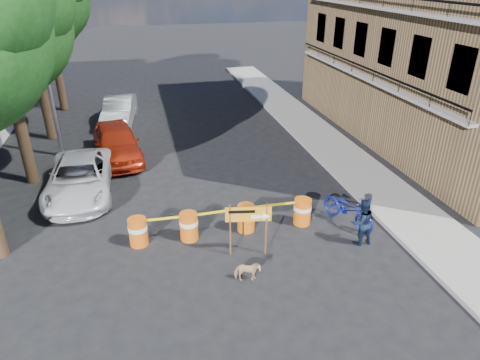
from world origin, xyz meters
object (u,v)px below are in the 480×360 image
dog (247,272)px  sedan_red (117,142)px  pedestrian (362,222)px  suv_white (80,178)px  bicycle (350,196)px  barrel_mid_right (246,217)px  detour_sign (254,218)px  barrel_far_right (302,211)px  barrel_far_left (138,231)px  sedan_silver (119,110)px  barrel_mid_left (189,226)px

dog → sedan_red: (-3.52, 9.42, 0.48)m
pedestrian → suv_white: bearing=-36.4°
pedestrian → bicycle: bearing=-101.2°
barrel_mid_right → sedan_red: 8.10m
detour_sign → barrel_far_right: bearing=42.9°
barrel_far_right → pedestrian: size_ratio=0.60×
barrel_far_left → barrel_mid_right: 3.38m
suv_white → dog: bearing=-52.1°
bicycle → suv_white: (-8.72, 4.21, -0.37)m
dog → suv_white: size_ratio=0.15×
barrel_mid_right → barrel_far_left: bearing=-179.8°
detour_sign → sedan_red: size_ratio=0.37×
bicycle → sedan_silver: size_ratio=0.49×
bicycle → suv_white: 9.69m
barrel_far_left → detour_sign: size_ratio=0.53×
suv_white → barrel_far_left: bearing=-62.0°
pedestrian → suv_white: 10.11m
barrel_far_right → suv_white: (-7.27, 3.85, 0.21)m
detour_sign → dog: bearing=-102.3°
suv_white → sedan_silver: sedan_silver is taller
barrel_mid_right → sedan_red: (-4.10, 6.98, 0.31)m
barrel_far_left → bicycle: 6.76m
bicycle → sedan_red: size_ratio=0.46×
barrel_mid_left → bicycle: 5.23m
barrel_mid_right → barrel_far_right: same height
barrel_mid_left → bicycle: (5.19, -0.34, 0.57)m
barrel_mid_left → pedestrian: size_ratio=0.60×
sedan_red → barrel_mid_right: bearing=-67.4°
pedestrian → sedan_silver: pedestrian is taller
barrel_far_right → bicycle: (1.45, -0.36, 0.57)m
barrel_mid_right → detour_sign: 1.52m
barrel_mid_right → barrel_mid_left: bearing=-177.9°
pedestrian → sedan_silver: (-7.27, 13.60, -0.05)m
detour_sign → sedan_silver: bearing=116.9°
suv_white → detour_sign: bearing=-43.8°
barrel_far_left → sedan_silver: bearing=93.2°
barrel_far_left → barrel_mid_left: same height
barrel_mid_left → suv_white: (-3.53, 3.88, 0.21)m
barrel_far_right → sedan_silver: sedan_silver is taller
suv_white → sedan_red: 3.42m
barrel_mid_left → sedan_red: bearing=107.8°
barrel_mid_left → barrel_far_right: size_ratio=1.00×
barrel_far_left → sedan_red: sedan_red is taller
sedan_red → barrel_mid_left: bearing=-80.1°
dog → sedan_red: sedan_red is taller
barrel_mid_right → barrel_far_right: bearing=-1.2°
sedan_silver → detour_sign: bearing=-66.7°
pedestrian → sedan_red: 11.22m
sedan_red → pedestrian: bearing=-57.2°
barrel_far_right → sedan_silver: (-5.95, 12.11, 0.24)m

